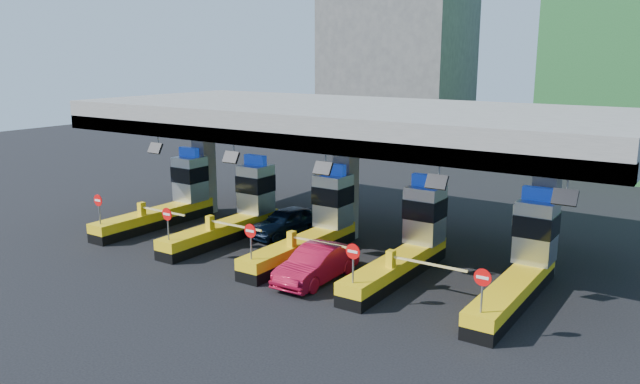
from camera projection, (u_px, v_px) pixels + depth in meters
The scene contains 10 objects.
ground at pixel (313, 253), 30.29m from camera, with size 120.00×120.00×0.00m, color black.
toll_canopy at pixel (345, 122), 31.29m from camera, with size 28.00×12.09×7.00m.
toll_lane_far_left at pixel (172, 198), 35.64m from camera, with size 4.43×8.00×4.16m.
toll_lane_left at pixel (238, 210), 32.93m from camera, with size 4.43×8.00×4.16m.
toll_lane_center at pixel (316, 224), 30.21m from camera, with size 4.43×8.00×4.16m.
toll_lane_right at pixel (410, 241), 27.50m from camera, with size 4.43×8.00×4.16m.
toll_lane_far_right at pixel (524, 262), 24.78m from camera, with size 4.43×8.00×4.16m.
bg_building_concrete at pixel (397, 59), 65.15m from camera, with size 14.00×10.00×18.00m, color #4C4C49.
van at pixel (287, 222), 33.14m from camera, with size 1.79×4.46×1.52m, color black.
red_car at pixel (316, 264), 26.49m from camera, with size 1.60×4.59×1.51m, color maroon.
Camera 1 is at (16.38, -23.84, 9.48)m, focal length 35.00 mm.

